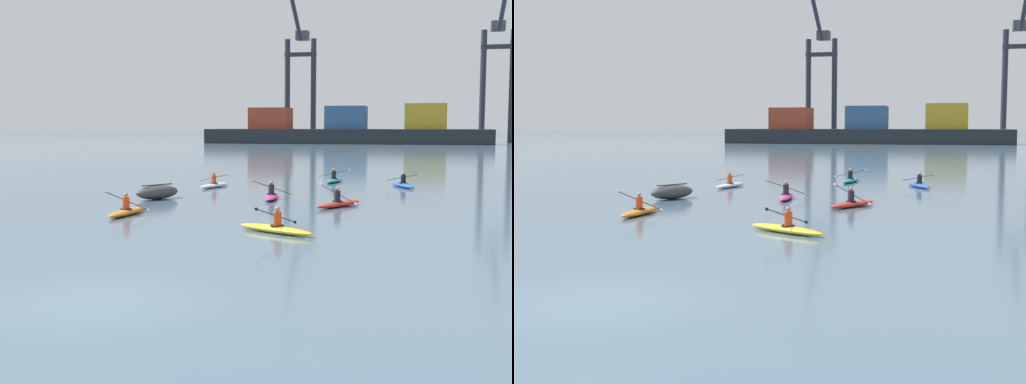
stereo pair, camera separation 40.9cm
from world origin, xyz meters
TOP-DOWN VIEW (x-y plane):
  - ground_plane at (0.00, 0.00)m, footprint 800.00×800.00m
  - container_barge at (-8.55, 128.91)m, footprint 55.68×10.76m
  - gantry_crane_west at (-20.83, 143.96)m, footprint 7.08×20.62m
  - gantry_crane_west_mid at (20.67, 141.20)m, footprint 6.94×18.75m
  - capsized_dinghy at (-6.48, 20.46)m, footprint 2.22×2.81m
  - kayak_yellow at (1.74, 10.67)m, footprint 3.23×2.26m
  - kayak_red at (2.93, 19.12)m, footprint 2.10×3.29m
  - kayak_blue at (5.48, 30.45)m, footprint 2.11×3.37m
  - kayak_white at (-5.60, 27.61)m, footprint 2.21×3.45m
  - kayak_magenta at (-0.80, 21.78)m, footprint 2.19×3.45m
  - kayak_orange at (-5.37, 14.09)m, footprint 2.18×3.41m
  - kayak_teal at (0.97, 33.08)m, footprint 2.23×3.45m

SIDE VIEW (x-z plane):
  - ground_plane at x=0.00m, z-range 0.00..0.00m
  - kayak_yellow at x=1.74m, z-range -0.33..0.68m
  - kayak_white at x=-5.60m, z-range -0.30..0.65m
  - kayak_magenta at x=-0.80m, z-range -0.34..0.69m
  - kayak_orange at x=-5.37m, z-range -0.35..0.70m
  - kayak_teal at x=0.97m, z-range -0.30..0.65m
  - kayak_red at x=2.93m, z-range -0.37..0.72m
  - kayak_blue at x=5.48m, z-range -0.30..0.65m
  - capsized_dinghy at x=-6.48m, z-range -0.03..0.73m
  - container_barge at x=-8.55m, z-range -1.27..6.52m
  - gantry_crane_west_mid at x=20.67m, z-range 0.72..31.03m
  - gantry_crane_west at x=-20.83m, z-range -0.56..32.98m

